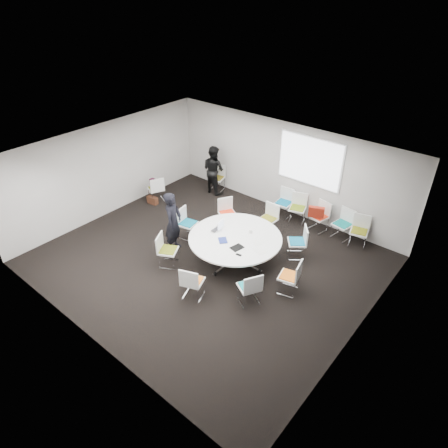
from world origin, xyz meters
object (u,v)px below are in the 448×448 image
Objects in this scene: chair_ring_h at (249,293)px; brown_bag at (153,200)px; chair_ring_d at (227,219)px; chair_ring_f at (168,256)px; chair_back_d at (342,229)px; chair_spare_left at (157,194)px; chair_person_back at (217,183)px; chair_ring_a at (289,282)px; chair_back_b at (297,213)px; chair_back_c at (318,222)px; chair_back_a at (283,208)px; chair_ring_c at (268,224)px; maroon_bag at (155,184)px; chair_ring_e at (188,229)px; person_main at (173,222)px; chair_back_e at (358,237)px; person_back at (214,170)px; laptop at (218,230)px; cup at (251,231)px; chair_ring_b at (297,247)px; chair_ring_g at (193,287)px; conference_table at (235,243)px.

chair_ring_h is 2.44× the size of brown_bag.
chair_ring_d and chair_ring_f have the same top height.
chair_back_d and chair_spare_left have the same top height.
chair_ring_d is 2.39m from chair_person_back.
chair_back_b is (-1.49, 2.83, 0.00)m from chair_ring_a.
chair_back_c is at bearing 13.61° from chair_back_d.
chair_ring_c is at bearing 94.45° from chair_back_a.
chair_ring_c is 2.44× the size of brown_bag.
chair_person_back is 2.20× the size of maroon_bag.
chair_back_d is at bearing -146.11° from chair_ring_c.
chair_ring_d is 2.78m from chair_spare_left.
chair_back_d is 5.95m from brown_bag.
chair_ring_f is (0.50, -1.24, 0.00)m from chair_ring_e.
chair_spare_left is (-2.74, 2.08, 0.00)m from chair_ring_f.
chair_back_e is at bearing -71.06° from person_main.
maroon_bag is (-0.01, 0.01, 0.34)m from chair_spare_left.
chair_ring_a is 5.41m from person_back.
chair_ring_f is at bearing 98.98° from chair_person_back.
laptop is (-2.25, 0.09, 0.47)m from chair_ring_a.
chair_back_c is at bearing -59.90° from person_main.
chair_ring_d and chair_ring_e have the same top height.
chair_spare_left is 0.25m from brown_bag.
laptop is at bearing 73.90° from chair_ring_a.
maroon_bag is at bearing 66.34° from chair_ring_a.
chair_ring_d is 0.54× the size of person_back.
chair_back_d is at bearing -174.79° from person_back.
cup is (1.37, 1.64, 0.50)m from chair_ring_f.
chair_back_e is at bearing -72.87° from chair_ring_b.
chair_ring_e is 2.33m from brown_bag.
chair_back_d is at bearing -12.42° from chair_ring_a.
brown_bag is (0.01, -0.20, -0.16)m from chair_spare_left.
chair_ring_a is 5.76m from maroon_bag.
chair_ring_d is at bearing -35.25° from person_main.
chair_ring_e and chair_ring_g have the same top height.
chair_ring_g reaches higher than laptop.
chair_back_e reaches higher than cup.
cup is at bearing 91.93° from chair_ring_e.
chair_back_a is at bearing -44.02° from person_main.
chair_ring_h and chair_spare_left have the same top height.
chair_back_a is 1.00× the size of chair_back_c.
chair_ring_b is (1.13, 1.18, -0.28)m from conference_table.
laptop is at bearing -11.54° from brown_bag.
chair_ring_c is at bearing 93.35° from conference_table.
chair_back_b is at bearing 85.21° from conference_table.
chair_spare_left is at bearing -120.89° from chair_ring_e.
chair_ring_f is at bearing 51.54° from chair_back_b.
chair_ring_b is at bearing 39.19° from cup.
chair_ring_a is 2.30m from laptop.
chair_ring_g is at bearing -86.19° from conference_table.
person_back is at bearing 78.49° from chair_ring_h.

